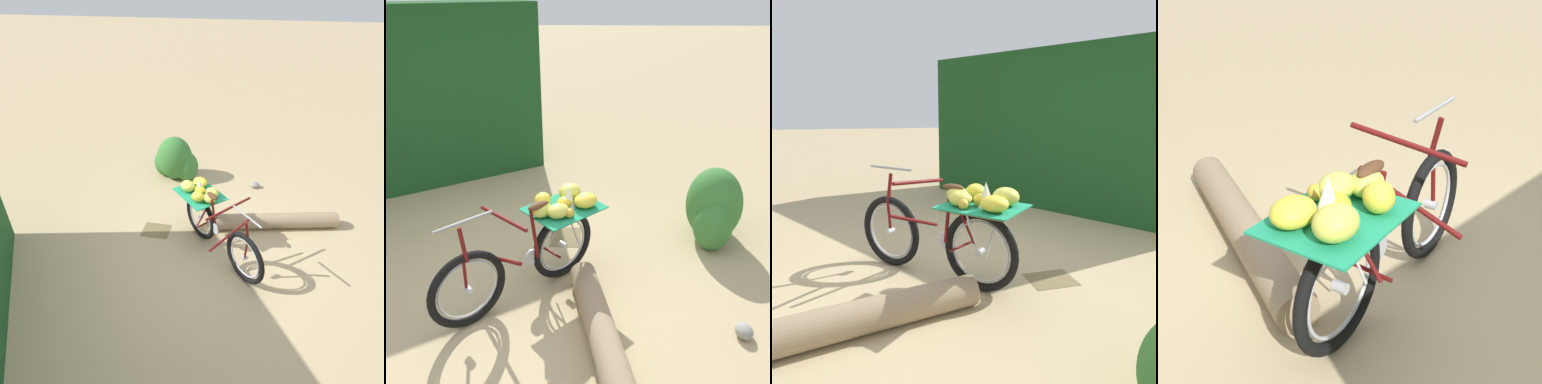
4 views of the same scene
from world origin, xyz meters
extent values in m
plane|color=tan|center=(0.00, 0.00, 0.00)|extent=(60.00, 60.00, 0.00)
torus|color=black|center=(-0.59, 0.35, 0.36)|extent=(0.55, 0.58, 0.73)
torus|color=#B7B7BC|center=(-0.59, 0.35, 0.36)|extent=(0.40, 0.43, 0.57)
cylinder|color=#B7B7BC|center=(-0.59, 0.35, 0.36)|extent=(0.10, 0.10, 0.06)
torus|color=black|center=(0.13, -0.41, 0.36)|extent=(0.55, 0.58, 0.73)
torus|color=#B7B7BC|center=(0.13, -0.41, 0.36)|extent=(0.40, 0.43, 0.57)
cylinder|color=#B7B7BC|center=(0.13, -0.41, 0.36)|extent=(0.10, 0.10, 0.06)
cylinder|color=#590F0F|center=(-0.37, 0.12, 0.53)|extent=(0.54, 0.51, 0.30)
cylinder|color=#590F0F|center=(-0.32, 0.07, 0.92)|extent=(0.54, 0.51, 0.11)
cylinder|color=#590F0F|center=(-0.11, -0.16, 0.64)|extent=(0.11, 0.10, 0.49)
cylinder|color=#590F0F|center=(0.00, -0.27, 0.38)|extent=(0.29, 0.28, 0.05)
cylinder|color=#590F0F|center=(0.02, -0.30, 0.59)|extent=(0.25, 0.24, 0.47)
cylinder|color=#590F0F|center=(-0.60, 0.36, 0.52)|extent=(0.05, 0.05, 0.30)
cylinder|color=#590F0F|center=(-0.59, 0.35, 0.81)|extent=(0.09, 0.09, 0.30)
cylinder|color=gray|center=(-0.56, 0.32, 1.02)|extent=(0.37, 0.40, 0.02)
ellipsoid|color=#4C2D19|center=(-0.07, -0.21, 0.91)|extent=(0.22, 0.22, 0.06)
cylinder|color=#B7B7BC|center=(-0.13, -0.13, 0.40)|extent=(0.12, 0.13, 0.16)
cylinder|color=#B7B7BC|center=(0.06, -0.34, 0.56)|extent=(0.16, 0.15, 0.39)
cylinder|color=#B7B7BC|center=(0.21, -0.49, 0.56)|extent=(0.19, 0.18, 0.39)
cube|color=brown|center=(0.14, -0.43, 0.76)|extent=(0.73, 0.74, 0.02)
cube|color=#1E8C60|center=(0.14, -0.43, 0.78)|extent=(0.86, 0.87, 0.01)
ellipsoid|color=gold|center=(0.14, -0.44, 0.84)|extent=(0.23, 0.22, 0.11)
ellipsoid|color=#CCC64C|center=(-0.04, -0.38, 0.85)|extent=(0.27, 0.27, 0.13)
ellipsoid|color=#CCC64C|center=(0.33, -0.47, 0.86)|extent=(0.30, 0.30, 0.16)
ellipsoid|color=yellow|center=(0.17, -0.63, 0.85)|extent=(0.31, 0.31, 0.14)
ellipsoid|color=#CCC64C|center=(-0.03, -0.23, 0.85)|extent=(0.26, 0.26, 0.14)
ellipsoid|color=yellow|center=(0.14, -0.22, 0.86)|extent=(0.22, 0.20, 0.15)
sphere|color=gold|center=(0.10, -0.44, 0.82)|extent=(0.08, 0.08, 0.08)
sphere|color=gold|center=(-0.05, -0.49, 0.82)|extent=(0.09, 0.09, 0.09)
cone|color=white|center=(0.15, -0.47, 0.89)|extent=(0.20, 0.20, 0.22)
cylinder|color=#937A5B|center=(-1.01, -0.84, 0.13)|extent=(2.07, 0.70, 0.25)
ellipsoid|color=#387533|center=(0.93, -2.10, 0.44)|extent=(0.70, 0.63, 0.87)
ellipsoid|color=#387533|center=(0.69, -2.05, 0.30)|extent=(0.48, 0.43, 0.61)
ellipsoid|color=#387533|center=(1.14, -2.17, 0.28)|extent=(0.44, 0.39, 0.57)
cylinder|color=#4C3823|center=(0.93, -2.10, 0.09)|extent=(0.07, 0.07, 0.17)
ellipsoid|color=gray|center=(-0.67, -2.01, 0.06)|extent=(0.18, 0.15, 0.11)
cube|color=olive|center=(0.84, -0.39, 0.00)|extent=(0.44, 0.36, 0.01)
camera|label=1|loc=(-0.52, 3.65, 3.50)|focal=31.52mm
camera|label=2|loc=(-3.40, -0.69, 2.71)|focal=39.26mm
camera|label=3|loc=(-0.78, -3.27, 1.57)|focal=34.20mm
camera|label=4|loc=(2.31, -0.89, 2.03)|focal=51.12mm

